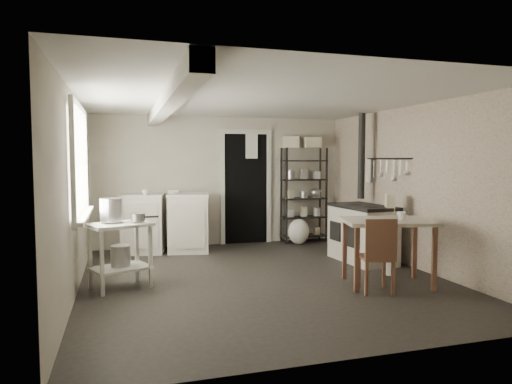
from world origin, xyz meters
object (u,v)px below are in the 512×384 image
object	(u,v)px
flour_sack	(299,231)
prep_table	(120,255)
stove	(363,232)
chair	(376,250)
base_cabinets	(166,224)
shelf_rack	(304,191)
work_table	(387,254)
stockpot	(111,210)

from	to	relation	value
flour_sack	prep_table	bearing A→B (deg)	-146.75
prep_table	flour_sack	size ratio (longest dim) A/B	1.69
stove	chair	bearing A→B (deg)	-118.87
base_cabinets	shelf_rack	xyz separation A→B (m)	(2.56, 0.23, 0.49)
prep_table	work_table	world-z (taller)	prep_table
stove	work_table	world-z (taller)	stove
base_cabinets	flour_sack	bearing A→B (deg)	10.41
shelf_rack	stove	distance (m)	1.89
stockpot	shelf_rack	distance (m)	4.05
stockpot	chair	bearing A→B (deg)	-19.48
work_table	chair	bearing A→B (deg)	-142.81
shelf_rack	chair	world-z (taller)	shelf_rack
chair	flour_sack	bearing A→B (deg)	98.26
shelf_rack	stove	xyz separation A→B (m)	(0.21, -1.80, -0.51)
prep_table	chair	distance (m)	3.01
work_table	chair	size ratio (longest dim) A/B	1.22
base_cabinets	stove	size ratio (longest dim) A/B	1.36
chair	base_cabinets	bearing A→B (deg)	138.01
stove	work_table	bearing A→B (deg)	-111.02
stove	stockpot	bearing A→B (deg)	-178.00
stockpot	stove	world-z (taller)	stockpot
base_cabinets	stove	world-z (taller)	base_cabinets
stockpot	flour_sack	world-z (taller)	stockpot
chair	stockpot	bearing A→B (deg)	173.61
work_table	flour_sack	size ratio (longest dim) A/B	2.30
stockpot	work_table	size ratio (longest dim) A/B	0.26
stove	flour_sack	xyz separation A→B (m)	(-0.40, 1.57, -0.20)
prep_table	shelf_rack	bearing A→B (deg)	34.56
base_cabinets	work_table	distance (m)	3.70
stockpot	stove	size ratio (longest dim) A/B	0.26
prep_table	stove	size ratio (longest dim) A/B	0.72
stockpot	shelf_rack	bearing A→B (deg)	33.34
stockpot	work_table	xyz separation A→B (m)	(3.23, -0.82, -0.56)
work_table	shelf_rack	bearing A→B (deg)	87.13
prep_table	base_cabinets	size ratio (longest dim) A/B	0.53
prep_table	stove	world-z (taller)	stove
base_cabinets	work_table	size ratio (longest dim) A/B	1.39
prep_table	flour_sack	bearing A→B (deg)	33.25
work_table	chair	distance (m)	0.38
base_cabinets	work_table	world-z (taller)	base_cabinets
stockpot	flour_sack	distance (m)	3.83
prep_table	chair	xyz separation A→B (m)	(2.84, -1.00, 0.08)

